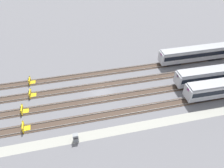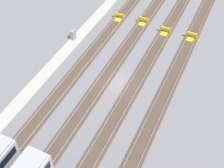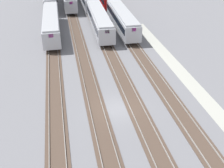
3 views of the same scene
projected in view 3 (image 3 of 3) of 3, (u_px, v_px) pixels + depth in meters
ground_plane at (116, 109)px, 29.15m from camera, size 400.00×400.00×0.00m
service_walkway at (204, 98)px, 30.98m from camera, size 54.00×2.00×0.01m
rail_track_nearest at (172, 101)px, 30.27m from camera, size 90.00×2.23×0.21m
rail_track_near_inner at (135, 106)px, 29.51m from camera, size 90.00×2.24×0.21m
rail_track_middle at (97, 111)px, 28.74m from camera, size 90.00×2.24×0.21m
rail_track_far_inner at (56, 116)px, 27.98m from camera, size 90.00×2.23×0.21m
subway_car_front_row_right_inner at (51, 23)px, 47.72m from camera, size 18.02×2.94×3.70m
subway_car_back_row_leftmost at (99, 20)px, 49.25m from camera, size 18.05×3.18×3.70m
subway_car_back_row_centre at (122, 19)px, 50.01m from camera, size 18.06×3.20×3.70m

